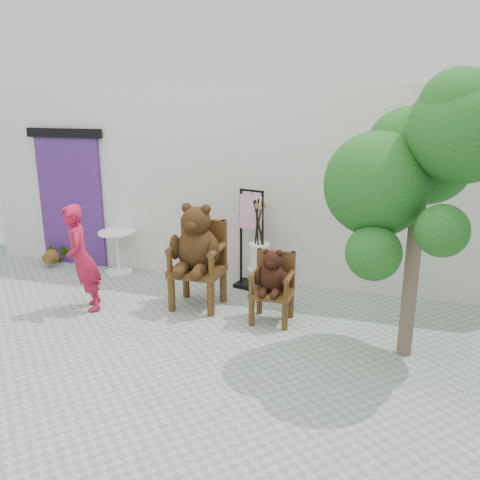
{
  "coord_description": "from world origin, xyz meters",
  "views": [
    {
      "loc": [
        2.21,
        -4.71,
        2.84
      ],
      "look_at": [
        0.29,
        1.63,
        0.95
      ],
      "focal_mm": 38.0,
      "sensor_mm": 36.0,
      "label": 1
    }
  ],
  "objects": [
    {
      "name": "ground_plane",
      "position": [
        0.0,
        0.0,
        0.0
      ],
      "size": [
        60.0,
        60.0,
        0.0
      ],
      "primitive_type": "plane",
      "color": "gray",
      "rests_on": "ground"
    },
    {
      "name": "back_wall",
      "position": [
        0.0,
        3.1,
        1.5
      ],
      "size": [
        9.0,
        1.0,
        3.0
      ],
      "primitive_type": "cube",
      "color": "silver",
      "rests_on": "ground"
    },
    {
      "name": "doorway",
      "position": [
        -3.0,
        2.58,
        1.16
      ],
      "size": [
        1.4,
        0.11,
        2.33
      ],
      "color": "#48236A",
      "rests_on": "ground"
    },
    {
      "name": "chair_big",
      "position": [
        -0.26,
        1.44,
        0.83
      ],
      "size": [
        0.7,
        0.77,
        1.46
      ],
      "color": "#3E240D",
      "rests_on": "ground"
    },
    {
      "name": "chair_small",
      "position": [
        0.84,
        1.25,
        0.58
      ],
      "size": [
        0.52,
        0.53,
        0.98
      ],
      "color": "#3E240D",
      "rests_on": "ground"
    },
    {
      "name": "person",
      "position": [
        -1.7,
        0.87,
        0.73
      ],
      "size": [
        0.59,
        0.64,
        1.47
      ],
      "primitive_type": "imported",
      "rotation": [
        0.0,
        0.0,
        -0.98
      ],
      "color": "#AF1538",
      "rests_on": "ground"
    },
    {
      "name": "cafe_table",
      "position": [
        -2.03,
        2.35,
        0.44
      ],
      "size": [
        0.6,
        0.6,
        0.7
      ],
      "rotation": [
        0.0,
        0.0,
        0.18
      ],
      "color": "white",
      "rests_on": "ground"
    },
    {
      "name": "display_stand",
      "position": [
        0.25,
        2.35,
        0.58
      ],
      "size": [
        0.52,
        0.45,
        1.51
      ],
      "rotation": [
        0.0,
        0.0,
        -0.24
      ],
      "color": "black",
      "rests_on": "ground"
    },
    {
      "name": "stool_bucket",
      "position": [
        0.47,
        1.98,
        0.64
      ],
      "size": [
        0.32,
        0.32,
        1.45
      ],
      "rotation": [
        0.0,
        0.0,
        0.25
      ],
      "color": "white",
      "rests_on": "ground"
    },
    {
      "name": "tree",
      "position": [
        2.63,
        0.9,
        2.31
      ],
      "size": [
        2.11,
        1.83,
        3.13
      ],
      "rotation": [
        0.0,
        0.0,
        0.16
      ],
      "color": "brown",
      "rests_on": "ground"
    },
    {
      "name": "potted_plant",
      "position": [
        -3.27,
        2.35,
        0.22
      ],
      "size": [
        0.4,
        0.35,
        0.43
      ],
      "primitive_type": "imported",
      "rotation": [
        0.0,
        0.0,
        0.05
      ],
      "color": "#113E13",
      "rests_on": "ground"
    }
  ]
}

